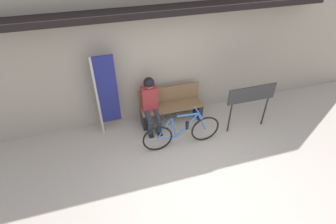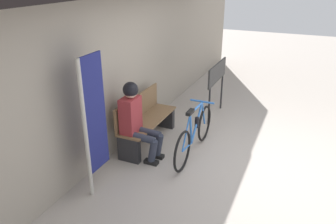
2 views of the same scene
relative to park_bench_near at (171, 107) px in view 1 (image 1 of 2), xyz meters
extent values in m
plane|color=#ADA399|center=(-0.06, -1.97, -0.37)|extent=(24.00, 24.00, 0.00)
cube|color=#9E9384|center=(-0.06, 0.37, 1.23)|extent=(12.00, 0.12, 3.20)
cube|color=black|center=(-0.06, 0.09, 2.12)|extent=(6.60, 0.44, 0.12)
cube|color=brown|center=(0.00, -0.05, 0.04)|extent=(1.41, 0.42, 0.03)
cube|color=brown|center=(0.00, 0.14, 0.25)|extent=(1.41, 0.03, 0.40)
cube|color=#232326|center=(-0.66, -0.05, -0.18)|extent=(0.10, 0.36, 0.40)
cube|color=#232326|center=(0.66, -0.05, -0.18)|extent=(0.10, 0.36, 0.40)
torus|color=black|center=(-0.56, -0.88, -0.06)|extent=(0.62, 0.04, 0.62)
torus|color=black|center=(0.47, -0.88, -0.06)|extent=(0.62, 0.04, 0.62)
cylinder|color=blue|center=(0.01, -0.88, 0.40)|extent=(0.56, 0.03, 0.06)
cylinder|color=blue|center=(0.06, -0.88, 0.13)|extent=(0.48, 0.03, 0.53)
cylinder|color=blue|center=(-0.22, -0.88, 0.15)|extent=(0.14, 0.03, 0.54)
cylinder|color=blue|center=(-0.36, -0.88, -0.09)|extent=(0.40, 0.03, 0.08)
cylinder|color=blue|center=(-0.41, -0.88, 0.18)|extent=(0.31, 0.02, 0.49)
cylinder|color=blue|center=(0.38, -0.88, 0.16)|extent=(0.21, 0.03, 0.46)
cube|color=black|center=(-0.27, -0.88, 0.44)|extent=(0.20, 0.07, 0.05)
cylinder|color=blue|center=(0.29, -0.88, 0.40)|extent=(0.03, 0.40, 0.03)
cylinder|color=black|center=(0.06, -0.88, 0.13)|extent=(0.07, 0.07, 0.17)
cylinder|color=#2D3342|center=(-0.60, -0.25, 0.04)|extent=(0.11, 0.41, 0.13)
cylinder|color=#2D3342|center=(-0.60, -0.43, -0.14)|extent=(0.11, 0.17, 0.37)
cube|color=black|center=(-0.60, -0.40, -0.35)|extent=(0.10, 0.22, 0.06)
cylinder|color=#2D3342|center=(-0.40, -0.25, 0.04)|extent=(0.11, 0.41, 0.13)
cylinder|color=#2D3342|center=(-0.40, -0.43, -0.14)|extent=(0.11, 0.17, 0.37)
cube|color=black|center=(-0.40, -0.40, -0.35)|extent=(0.10, 0.22, 0.06)
cube|color=maroon|center=(-0.50, -0.01, 0.33)|extent=(0.34, 0.22, 0.56)
sphere|color=beige|center=(-0.50, -0.03, 0.71)|extent=(0.20, 0.20, 0.20)
sphere|color=black|center=(-0.50, -0.03, 0.74)|extent=(0.23, 0.23, 0.23)
cylinder|color=#B7B2A8|center=(-1.57, -0.02, 0.54)|extent=(0.05, 0.05, 1.83)
cube|color=navy|center=(-1.35, -0.02, 0.69)|extent=(0.40, 0.02, 1.53)
cylinder|color=#232326|center=(1.09, -0.77, -0.01)|extent=(0.04, 0.04, 0.73)
cylinder|color=#232326|center=(1.96, -0.77, -0.01)|extent=(0.04, 0.04, 0.73)
cube|color=#2D2D2D|center=(1.52, -0.77, 0.54)|extent=(1.09, 0.03, 0.36)
camera|label=1|loc=(-1.48, -4.64, 3.52)|focal=28.00mm
camera|label=2|loc=(-4.39, -2.36, 2.34)|focal=35.00mm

